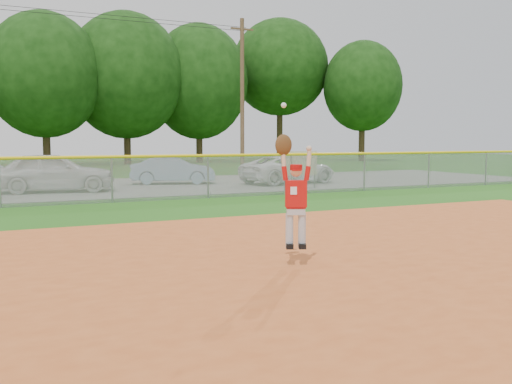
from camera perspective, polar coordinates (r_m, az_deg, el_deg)
ground at (r=9.68m, az=-2.41°, el=-7.06°), size 120.00×120.00×0.00m
clay_infield at (r=7.10m, az=7.30°, el=-11.56°), size 24.00×16.00×0.04m
parking_strip at (r=25.07m, az=-16.85°, el=0.39°), size 44.00×10.00×0.03m
car_white_a at (r=23.36m, az=-19.60°, el=1.90°), size 4.78×2.51×1.55m
car_blue at (r=26.32m, az=-8.30°, el=2.18°), size 4.02×2.44×1.25m
car_white_b at (r=26.35m, az=3.28°, el=2.26°), size 4.91×2.93×1.28m
sponsor_sign at (r=23.24m, az=4.44°, el=2.78°), size 1.76×0.39×1.58m
outfield_fence at (r=19.10m, az=-14.22°, el=1.58°), size 40.06×0.10×1.55m
power_lines at (r=31.17m, az=-16.92°, el=9.89°), size 19.40×0.24×9.00m
tree_line at (r=47.16m, az=-20.00°, el=11.66°), size 62.37×13.00×14.43m
ballplayer at (r=9.18m, az=3.83°, el=-0.00°), size 0.59×0.40×2.33m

